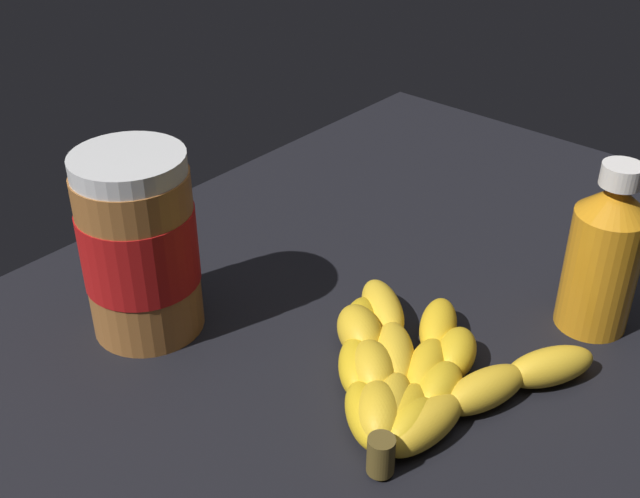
% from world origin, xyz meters
% --- Properties ---
extents(ground_plane, '(0.94, 0.61, 0.05)m').
position_xyz_m(ground_plane, '(0.00, 0.00, -0.02)').
color(ground_plane, black).
extents(banana_bunch, '(0.22, 0.22, 0.04)m').
position_xyz_m(banana_bunch, '(0.06, 0.09, 0.02)').
color(banana_bunch, gold).
rests_on(banana_bunch, ground_plane).
extents(peanut_butter_jar, '(0.10, 0.10, 0.17)m').
position_xyz_m(peanut_butter_jar, '(0.14, -0.13, 0.08)').
color(peanut_butter_jar, '#9E602D').
rests_on(peanut_butter_jar, ground_plane).
extents(honey_bottle, '(0.06, 0.06, 0.16)m').
position_xyz_m(honey_bottle, '(-0.12, 0.16, 0.07)').
color(honey_bottle, orange).
rests_on(honey_bottle, ground_plane).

